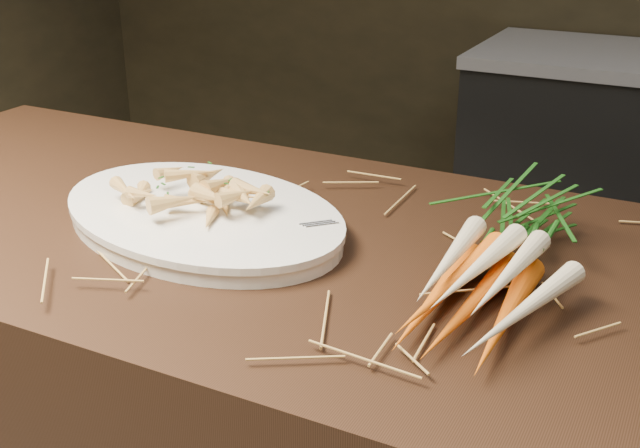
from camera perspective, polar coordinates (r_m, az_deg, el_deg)
The scene contains 5 objects.
straw_bedding at distance 1.00m, azimuth 15.31°, elevation -4.02°, with size 1.40×0.60×0.02m, color olive, non-canonical shape.
root_veg_bunch at distance 1.01m, azimuth 13.59°, elevation -1.35°, with size 0.17×0.48×0.09m.
serving_platter at distance 1.14m, azimuth -8.40°, elevation 0.40°, with size 0.46×0.31×0.02m, color white, non-canonical shape.
roasted_veg_heap at distance 1.13m, azimuth -8.51°, elevation 2.17°, with size 0.22×0.16×0.05m, color #B68C44, non-canonical shape.
serving_fork at distance 1.01m, azimuth -3.40°, elevation -1.60°, with size 0.02×0.17×0.00m, color silver.
Camera 1 is at (0.15, -0.58, 1.35)m, focal length 45.00 mm.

